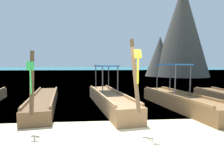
{
  "coord_description": "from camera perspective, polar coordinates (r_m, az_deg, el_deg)",
  "views": [
    {
      "loc": [
        -0.72,
        -5.49,
        1.99
      ],
      "look_at": [
        0.0,
        3.09,
        1.1
      ],
      "focal_mm": 30.92,
      "sensor_mm": 36.0,
      "label": 1
    }
  ],
  "objects": [
    {
      "name": "ground",
      "position": [
        5.88,
        2.61,
        -13.85
      ],
      "size": [
        120.0,
        120.0,
        0.0
      ],
      "primitive_type": "plane",
      "color": "beige"
    },
    {
      "name": "sea_water",
      "position": [
        66.61,
        -4.21,
        4.18
      ],
      "size": [
        120.0,
        120.0,
        0.0
      ],
      "primitive_type": "plane",
      "color": "#147A89",
      "rests_on": "ground"
    },
    {
      "name": "longtail_boat_green_ribbon",
      "position": [
        9.48,
        -19.46,
        -4.83
      ],
      "size": [
        1.97,
        6.71,
        2.4
      ],
      "color": "brown",
      "rests_on": "ground"
    },
    {
      "name": "longtail_boat_yellow_ribbon",
      "position": [
        8.92,
        -0.76,
        -4.52
      ],
      "size": [
        1.98,
        6.72,
        2.75
      ],
      "color": "olive",
      "rests_on": "ground"
    },
    {
      "name": "longtail_boat_red_ribbon",
      "position": [
        9.13,
        19.54,
        -4.63
      ],
      "size": [
        1.92,
        6.01,
        2.93
      ],
      "color": "brown",
      "rests_on": "ground"
    },
    {
      "name": "karst_rock",
      "position": [
        33.58,
        19.25,
        13.94
      ],
      "size": [
        9.96,
        8.83,
        14.6
      ],
      "color": "#47443D",
      "rests_on": "ground"
    }
  ]
}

